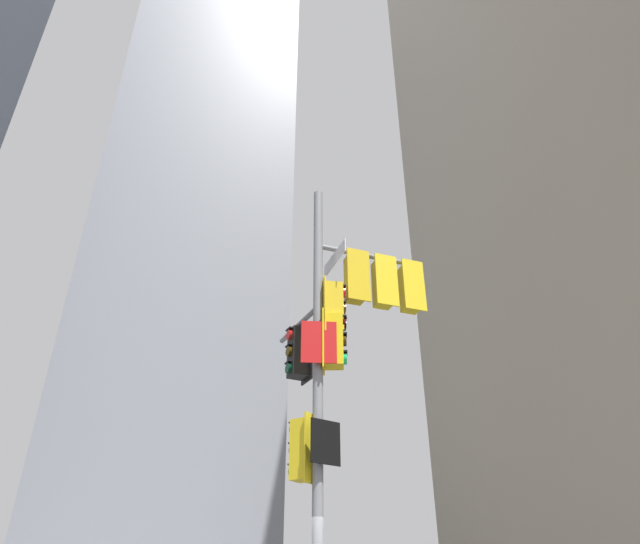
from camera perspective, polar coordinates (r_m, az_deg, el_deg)
The scene contains 2 objects.
building_mid_block at distance 43.85m, azimuth -12.44°, elevation 4.49°, with size 12.53×12.53×51.34m, color #9399A3.
signal_pole_assembly at distance 10.76m, azimuth 2.02°, elevation -7.12°, with size 2.71×2.34×8.88m.
Camera 1 is at (-2.35, -9.36, 1.39)m, focal length 31.91 mm.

